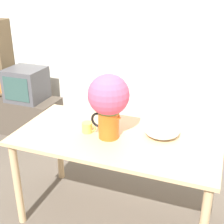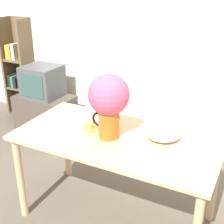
# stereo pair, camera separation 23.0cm
# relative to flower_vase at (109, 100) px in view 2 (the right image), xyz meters

# --- Properties ---
(wall_back) EXTENTS (8.00, 0.05, 2.60)m
(wall_back) POSITION_rel_flower_vase_xyz_m (0.09, 1.59, 0.21)
(wall_back) COLOR silver
(wall_back) RESTS_ON ground_plane
(table) EXTENTS (1.57, 0.80, 0.79)m
(table) POSITION_rel_flower_vase_xyz_m (0.05, 0.03, -0.40)
(table) COLOR tan
(table) RESTS_ON ground_plane
(flower_vase) EXTENTS (0.31, 0.31, 0.50)m
(flower_vase) POSITION_rel_flower_vase_xyz_m (0.00, 0.00, 0.00)
(flower_vase) COLOR #E05619
(flower_vase) RESTS_ON table
(coffee_mug) EXTENTS (0.12, 0.08, 0.08)m
(coffee_mug) POSITION_rel_flower_vase_xyz_m (-0.19, 0.02, -0.26)
(coffee_mug) COLOR gold
(coffee_mug) RESTS_ON table
(white_bowl) EXTENTS (0.27, 0.27, 0.11)m
(white_bowl) POSITION_rel_flower_vase_xyz_m (0.38, 0.16, -0.25)
(white_bowl) COLOR white
(white_bowl) RESTS_ON table
(tv_stand) EXTENTS (0.76, 0.44, 0.46)m
(tv_stand) POSITION_rel_flower_vase_xyz_m (-1.56, 1.14, -0.86)
(tv_stand) COLOR #4C4238
(tv_stand) RESTS_ON ground_plane
(tv_set) EXTENTS (0.45, 0.43, 0.41)m
(tv_set) POSITION_rel_flower_vase_xyz_m (-1.56, 1.14, -0.42)
(tv_set) COLOR #4C4C51
(tv_set) RESTS_ON tv_stand
(bookshelf) EXTENTS (0.39, 0.28, 1.40)m
(bookshelf) POSITION_rel_flower_vase_xyz_m (-2.23, 1.45, -0.40)
(bookshelf) COLOR brown
(bookshelf) RESTS_ON ground_plane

